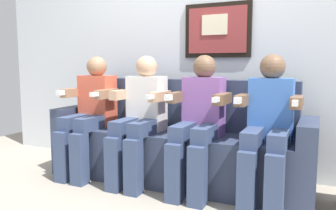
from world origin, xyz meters
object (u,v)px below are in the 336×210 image
Objects in this scene: person_rightmost at (268,123)px; couch at (176,146)px; person_leftmost at (90,111)px; person_right_center at (199,118)px; person_left_center at (140,114)px.

couch is at bearing 168.20° from person_rightmost.
person_leftmost reaches higher than couch.
couch is 0.87m from person_rightmost.
person_right_center is 1.00× the size of person_rightmost.
person_leftmost is at bearing 180.00° from person_rightmost.
person_right_center is at bearing -32.08° from couch.
person_left_center reaches higher than couch.
couch is 0.43m from person_right_center.
person_leftmost is (-0.81, -0.17, 0.29)m from couch.
person_rightmost is at bearing -0.02° from person_left_center.
person_left_center is at bearing 179.95° from person_right_center.
person_left_center is 1.00× the size of person_right_center.
person_rightmost is (0.81, -0.17, 0.29)m from couch.
couch is at bearing 147.92° from person_right_center.
person_right_center is at bearing 180.00° from person_rightmost.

